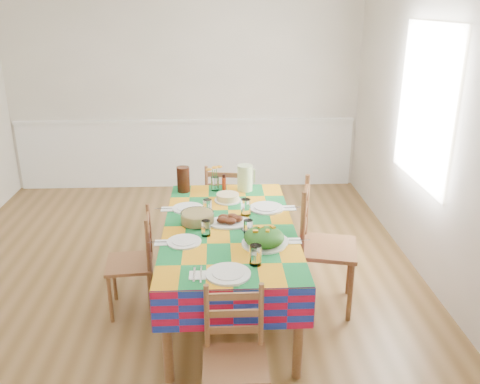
# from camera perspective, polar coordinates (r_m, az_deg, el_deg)

# --- Properties ---
(room) EXTENTS (4.58, 5.08, 2.78)m
(room) POSITION_cam_1_polar(r_m,az_deg,el_deg) (4.20, -8.15, 6.57)
(room) COLOR brown
(room) RESTS_ON ground
(wainscot) EXTENTS (4.41, 0.06, 0.92)m
(wainscot) POSITION_cam_1_polar(r_m,az_deg,el_deg) (6.81, -5.98, 4.55)
(wainscot) COLOR white
(wainscot) RESTS_ON room
(window_right) EXTENTS (0.00, 1.40, 1.40)m
(window_right) POSITION_cam_1_polar(r_m,az_deg,el_deg) (4.80, 20.01, 9.13)
(window_right) COLOR white
(window_right) RESTS_ON room
(dining_table) EXTENTS (1.01, 1.87, 0.73)m
(dining_table) POSITION_cam_1_polar(r_m,az_deg,el_deg) (3.97, -1.23, -4.81)
(dining_table) COLOR brown
(dining_table) RESTS_ON room
(setting_near_head) EXTENTS (0.47, 0.31, 0.14)m
(setting_near_head) POSITION_cam_1_polar(r_m,az_deg,el_deg) (3.28, -0.32, -8.40)
(setting_near_head) COLOR white
(setting_near_head) RESTS_ON dining_table
(setting_left_near) EXTENTS (0.45, 0.27, 0.12)m
(setting_left_near) POSITION_cam_1_polar(r_m,az_deg,el_deg) (3.71, -5.48, -5.01)
(setting_left_near) COLOR white
(setting_left_near) RESTS_ON dining_table
(setting_left_far) EXTENTS (0.48, 0.28, 0.13)m
(setting_left_far) POSITION_cam_1_polar(r_m,az_deg,el_deg) (4.21, -5.17, -1.77)
(setting_left_far) COLOR white
(setting_left_far) RESTS_ON dining_table
(setting_right_near) EXTENTS (0.48, 0.28, 0.12)m
(setting_right_near) POSITION_cam_1_polar(r_m,az_deg,el_deg) (3.70, 2.67, -4.95)
(setting_right_near) COLOR white
(setting_right_near) RESTS_ON dining_table
(setting_right_far) EXTENTS (0.54, 0.31, 0.14)m
(setting_right_far) POSITION_cam_1_polar(r_m,az_deg,el_deg) (4.19, 2.25, -1.77)
(setting_right_far) COLOR white
(setting_right_far) RESTS_ON dining_table
(meat_platter) EXTENTS (0.34, 0.25, 0.07)m
(meat_platter) POSITION_cam_1_polar(r_m,az_deg,el_deg) (3.96, -1.21, -3.21)
(meat_platter) COLOR white
(meat_platter) RESTS_ON dining_table
(salad_platter) EXTENTS (0.32, 0.32, 0.13)m
(salad_platter) POSITION_cam_1_polar(r_m,az_deg,el_deg) (3.62, 2.72, -5.18)
(salad_platter) COLOR white
(salad_platter) RESTS_ON dining_table
(pasta_bowl) EXTENTS (0.26, 0.26, 0.09)m
(pasta_bowl) POSITION_cam_1_polar(r_m,az_deg,el_deg) (3.96, -4.81, -2.92)
(pasta_bowl) COLOR white
(pasta_bowl) RESTS_ON dining_table
(cake) EXTENTS (0.23, 0.23, 0.06)m
(cake) POSITION_cam_1_polar(r_m,az_deg,el_deg) (4.40, -1.40, -0.63)
(cake) COLOR white
(cake) RESTS_ON dining_table
(serving_utensils) EXTENTS (0.13, 0.29, 0.01)m
(serving_utensils) POSITION_cam_1_polar(r_m,az_deg,el_deg) (3.85, 0.75, -4.31)
(serving_utensils) COLOR black
(serving_utensils) RESTS_ON dining_table
(flower_vase) EXTENTS (0.15, 0.13, 0.24)m
(flower_vase) POSITION_cam_1_polar(r_m,az_deg,el_deg) (4.63, -2.85, 1.37)
(flower_vase) COLOR white
(flower_vase) RESTS_ON dining_table
(hot_sauce) EXTENTS (0.04, 0.04, 0.15)m
(hot_sauce) POSITION_cam_1_polar(r_m,az_deg,el_deg) (4.64, -1.81, 1.10)
(hot_sauce) COLOR red
(hot_sauce) RESTS_ON dining_table
(green_pitcher) EXTENTS (0.14, 0.14, 0.24)m
(green_pitcher) POSITION_cam_1_polar(r_m,az_deg,el_deg) (4.62, 0.56, 1.60)
(green_pitcher) COLOR #C0DE9D
(green_pitcher) RESTS_ON dining_table
(tea_pitcher) EXTENTS (0.12, 0.12, 0.23)m
(tea_pitcher) POSITION_cam_1_polar(r_m,az_deg,el_deg) (4.62, -6.38, 1.43)
(tea_pitcher) COLOR black
(tea_pitcher) RESTS_ON dining_table
(name_card) EXTENTS (0.08, 0.02, 0.02)m
(name_card) POSITION_cam_1_polar(r_m,az_deg,el_deg) (3.14, -0.80, -10.32)
(name_card) COLOR white
(name_card) RESTS_ON dining_table
(chair_near) EXTENTS (0.37, 0.35, 0.84)m
(chair_near) POSITION_cam_1_polar(r_m,az_deg,el_deg) (3.09, -0.57, -18.27)
(chair_near) COLOR brown
(chair_near) RESTS_ON room
(chair_far) EXTENTS (0.44, 0.43, 0.87)m
(chair_far) POSITION_cam_1_polar(r_m,az_deg,el_deg) (5.14, -1.64, -1.41)
(chair_far) COLOR brown
(chair_far) RESTS_ON room
(chair_left) EXTENTS (0.39, 0.41, 0.85)m
(chair_left) POSITION_cam_1_polar(r_m,az_deg,el_deg) (4.13, -11.75, -7.79)
(chair_left) COLOR brown
(chair_left) RESTS_ON room
(chair_right) EXTENTS (0.54, 0.56, 1.05)m
(chair_right) POSITION_cam_1_polar(r_m,az_deg,el_deg) (4.12, 9.20, -6.13)
(chair_right) COLOR brown
(chair_right) RESTS_ON room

